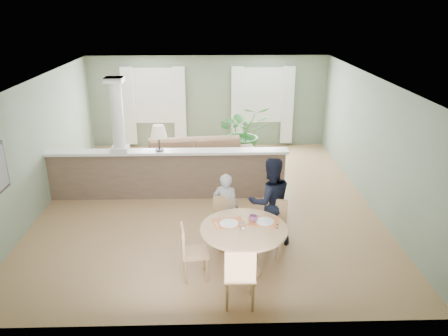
{
  "coord_description": "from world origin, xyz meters",
  "views": [
    {
      "loc": [
        0.1,
        -8.84,
        4.15
      ],
      "look_at": [
        0.32,
        -1.0,
        1.15
      ],
      "focal_mm": 35.0,
      "sensor_mm": 36.0,
      "label": 1
    }
  ],
  "objects_px": {
    "houseplant": "(243,132)",
    "chair_side": "(190,250)",
    "sofa": "(196,160)",
    "chair_far_man": "(272,224)",
    "man_person": "(270,201)",
    "child_person": "(226,207)",
    "dining_table": "(244,237)",
    "chair_far_boy": "(225,219)",
    "chair_near": "(240,274)"
  },
  "relations": [
    {
      "from": "houseplant",
      "to": "dining_table",
      "type": "relative_size",
      "value": 1.14
    },
    {
      "from": "chair_near",
      "to": "houseplant",
      "type": "bearing_deg",
      "value": -93.06
    },
    {
      "from": "sofa",
      "to": "chair_side",
      "type": "height_order",
      "value": "chair_side"
    },
    {
      "from": "sofa",
      "to": "chair_side",
      "type": "bearing_deg",
      "value": -95.68
    },
    {
      "from": "chair_far_man",
      "to": "dining_table",
      "type": "bearing_deg",
      "value": -106.24
    },
    {
      "from": "chair_far_boy",
      "to": "man_person",
      "type": "relative_size",
      "value": 0.54
    },
    {
      "from": "sofa",
      "to": "chair_far_boy",
      "type": "distance_m",
      "value": 3.35
    },
    {
      "from": "chair_side",
      "to": "child_person",
      "type": "xyz_separation_m",
      "value": [
        0.6,
        1.21,
        0.15
      ]
    },
    {
      "from": "sofa",
      "to": "chair_near",
      "type": "height_order",
      "value": "chair_near"
    },
    {
      "from": "sofa",
      "to": "man_person",
      "type": "height_order",
      "value": "man_person"
    },
    {
      "from": "houseplant",
      "to": "chair_side",
      "type": "distance_m",
      "value": 5.69
    },
    {
      "from": "chair_near",
      "to": "chair_side",
      "type": "xyz_separation_m",
      "value": [
        -0.73,
        0.75,
        -0.05
      ]
    },
    {
      "from": "chair_side",
      "to": "man_person",
      "type": "xyz_separation_m",
      "value": [
        1.38,
        1.05,
        0.32
      ]
    },
    {
      "from": "chair_side",
      "to": "sofa",
      "type": "bearing_deg",
      "value": -7.19
    },
    {
      "from": "houseplant",
      "to": "man_person",
      "type": "distance_m",
      "value": 4.51
    },
    {
      "from": "chair_far_man",
      "to": "child_person",
      "type": "bearing_deg",
      "value": 172.95
    },
    {
      "from": "chair_far_boy",
      "to": "chair_far_man",
      "type": "bearing_deg",
      "value": -35.24
    },
    {
      "from": "chair_far_boy",
      "to": "chair_near",
      "type": "height_order",
      "value": "chair_near"
    },
    {
      "from": "man_person",
      "to": "chair_side",
      "type": "bearing_deg",
      "value": 26.2
    },
    {
      "from": "chair_side",
      "to": "child_person",
      "type": "height_order",
      "value": "child_person"
    },
    {
      "from": "chair_near",
      "to": "child_person",
      "type": "height_order",
      "value": "child_person"
    },
    {
      "from": "sofa",
      "to": "man_person",
      "type": "relative_size",
      "value": 1.86
    },
    {
      "from": "chair_side",
      "to": "child_person",
      "type": "relative_size",
      "value": 0.7
    },
    {
      "from": "sofa",
      "to": "man_person",
      "type": "distance_m",
      "value": 3.59
    },
    {
      "from": "chair_near",
      "to": "child_person",
      "type": "bearing_deg",
      "value": -84.6
    },
    {
      "from": "chair_far_boy",
      "to": "chair_side",
      "type": "relative_size",
      "value": 0.99
    },
    {
      "from": "child_person",
      "to": "man_person",
      "type": "distance_m",
      "value": 0.82
    },
    {
      "from": "chair_near",
      "to": "man_person",
      "type": "height_order",
      "value": "man_person"
    },
    {
      "from": "chair_far_boy",
      "to": "chair_far_man",
      "type": "height_order",
      "value": "chair_far_man"
    },
    {
      "from": "chair_far_man",
      "to": "chair_side",
      "type": "xyz_separation_m",
      "value": [
        -1.39,
        -0.73,
        -0.04
      ]
    },
    {
      "from": "chair_far_boy",
      "to": "man_person",
      "type": "bearing_deg",
      "value": -13.48
    },
    {
      "from": "chair_far_man",
      "to": "child_person",
      "type": "xyz_separation_m",
      "value": [
        -0.8,
        0.49,
        0.11
      ]
    },
    {
      "from": "chair_near",
      "to": "chair_side",
      "type": "relative_size",
      "value": 1.1
    },
    {
      "from": "child_person",
      "to": "man_person",
      "type": "bearing_deg",
      "value": -178.48
    },
    {
      "from": "sofa",
      "to": "chair_near",
      "type": "xyz_separation_m",
      "value": [
        0.78,
        -5.08,
        0.11
      ]
    },
    {
      "from": "dining_table",
      "to": "chair_far_boy",
      "type": "relative_size",
      "value": 1.54
    },
    {
      "from": "man_person",
      "to": "chair_near",
      "type": "bearing_deg",
      "value": 59.26
    },
    {
      "from": "chair_far_man",
      "to": "child_person",
      "type": "relative_size",
      "value": 0.75
    },
    {
      "from": "houseplant",
      "to": "chair_near",
      "type": "bearing_deg",
      "value": -94.44
    },
    {
      "from": "sofa",
      "to": "houseplant",
      "type": "height_order",
      "value": "houseplant"
    },
    {
      "from": "chair_side",
      "to": "man_person",
      "type": "distance_m",
      "value": 1.76
    },
    {
      "from": "houseplant",
      "to": "child_person",
      "type": "relative_size",
      "value": 1.21
    },
    {
      "from": "sofa",
      "to": "dining_table",
      "type": "bearing_deg",
      "value": -84.35
    },
    {
      "from": "houseplant",
      "to": "child_person",
      "type": "height_order",
      "value": "houseplant"
    },
    {
      "from": "sofa",
      "to": "chair_far_man",
      "type": "relative_size",
      "value": 3.15
    },
    {
      "from": "chair_far_man",
      "to": "chair_near",
      "type": "xyz_separation_m",
      "value": [
        -0.66,
        -1.48,
        0.02
      ]
    },
    {
      "from": "chair_far_boy",
      "to": "child_person",
      "type": "relative_size",
      "value": 0.69
    },
    {
      "from": "houseplant",
      "to": "dining_table",
      "type": "bearing_deg",
      "value": -93.92
    },
    {
      "from": "sofa",
      "to": "dining_table",
      "type": "xyz_separation_m",
      "value": [
        0.89,
        -4.23,
        0.22
      ]
    },
    {
      "from": "dining_table",
      "to": "chair_side",
      "type": "relative_size",
      "value": 1.52
    }
  ]
}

